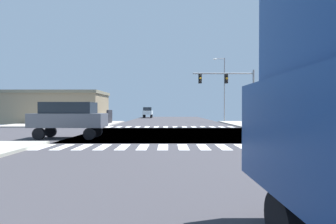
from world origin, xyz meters
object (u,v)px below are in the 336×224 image
at_px(sedan_nearside_1, 280,121).
at_px(suv_crossing_1, 68,117).
at_px(bank_building, 52,107).
at_px(traffic_signal_mast, 228,85).
at_px(pickup_farside_1, 147,112).
at_px(street_lamp, 222,85).

xyz_separation_m(sedan_nearside_1, suv_crossing_1, (-13.71, -0.00, 0.28)).
bearing_deg(bank_building, suv_crossing_1, -63.12).
xyz_separation_m(traffic_signal_mast, sedan_nearside_1, (0.75, -10.78, -3.41)).
bearing_deg(traffic_signal_mast, pickup_farside_1, 110.71).
bearing_deg(street_lamp, traffic_signal_mast, -98.59).
relative_size(street_lamp, pickup_farside_1, 1.85).
xyz_separation_m(traffic_signal_mast, suv_crossing_1, (-12.96, -10.78, -3.13)).
distance_m(street_lamp, bank_building, 24.28).
distance_m(traffic_signal_mast, sedan_nearside_1, 11.33).
relative_size(traffic_signal_mast, pickup_farside_1, 1.30).
bearing_deg(sedan_nearside_1, bank_building, 51.25).
bearing_deg(traffic_signal_mast, sedan_nearside_1, -86.02).
xyz_separation_m(street_lamp, bank_building, (-23.91, -2.55, -3.36)).
bearing_deg(traffic_signal_mast, bank_building, 160.84).
bearing_deg(pickup_farside_1, traffic_signal_mast, 110.71).
relative_size(traffic_signal_mast, suv_crossing_1, 1.44).
relative_size(bank_building, suv_crossing_1, 3.36).
height_order(street_lamp, bank_building, street_lamp).
distance_m(street_lamp, pickup_farside_1, 23.13).
xyz_separation_m(street_lamp, sedan_nearside_1, (-0.81, -21.09, -4.42)).
bearing_deg(bank_building, traffic_signal_mast, -19.16).
height_order(bank_building, pickup_farside_1, bank_building).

